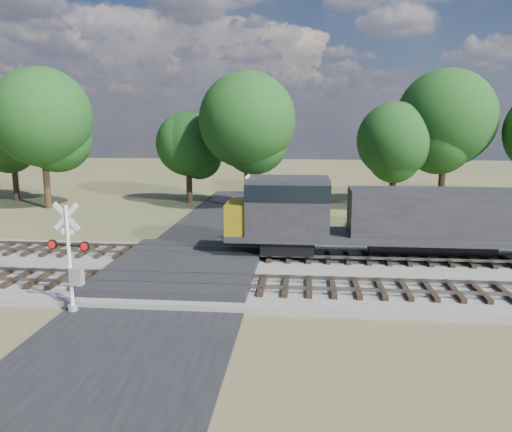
# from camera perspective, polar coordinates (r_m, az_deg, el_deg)

# --- Properties ---
(ground) EXTENTS (160.00, 160.00, 0.00)m
(ground) POSITION_cam_1_polar(r_m,az_deg,el_deg) (24.25, -8.40, -6.91)
(ground) COLOR #434F2A
(ground) RESTS_ON ground
(ballast_bed) EXTENTS (140.00, 10.00, 0.30)m
(ballast_bed) POSITION_cam_1_polar(r_m,az_deg,el_deg) (24.40, 15.52, -6.71)
(ballast_bed) COLOR gray
(ballast_bed) RESTS_ON ground
(road) EXTENTS (7.00, 60.00, 0.08)m
(road) POSITION_cam_1_polar(r_m,az_deg,el_deg) (24.24, -8.41, -6.82)
(road) COLOR black
(road) RESTS_ON ground
(crossing_panel) EXTENTS (7.00, 9.00, 0.62)m
(crossing_panel) POSITION_cam_1_polar(r_m,az_deg,el_deg) (24.62, -8.15, -5.87)
(crossing_panel) COLOR #262628
(crossing_panel) RESTS_ON ground
(track_near) EXTENTS (140.00, 2.60, 0.33)m
(track_near) POSITION_cam_1_polar(r_m,az_deg,el_deg) (21.70, -1.60, -7.76)
(track_near) COLOR black
(track_near) RESTS_ON ballast_bed
(track_far) EXTENTS (140.00, 2.60, 0.33)m
(track_far) POSITION_cam_1_polar(r_m,az_deg,el_deg) (26.46, -0.27, -4.38)
(track_far) COLOR black
(track_far) RESTS_ON ballast_bed
(crossing_signal_near) EXTENTS (1.75, 0.41, 4.34)m
(crossing_signal_near) POSITION_cam_1_polar(r_m,az_deg,el_deg) (20.34, -20.27, -5.58)
(crossing_signal_near) COLOR silver
(crossing_signal_near) RESTS_ON ground
(crossing_signal_far) EXTENTS (1.64, 0.43, 4.09)m
(crossing_signal_far) POSITION_cam_1_polar(r_m,az_deg,el_deg) (29.54, 0.64, -0.23)
(crossing_signal_far) COLOR silver
(crossing_signal_far) RESTS_ON ground
(equipment_shed) EXTENTS (4.10, 4.10, 2.63)m
(equipment_shed) POSITION_cam_1_polar(r_m,az_deg,el_deg) (34.37, 16.80, 0.21)
(equipment_shed) COLOR #47351E
(equipment_shed) RESTS_ON ground
(treeline) EXTENTS (83.07, 12.39, 11.90)m
(treeline) POSITION_cam_1_polar(r_m,az_deg,el_deg) (42.83, 8.00, 10.12)
(treeline) COLOR black
(treeline) RESTS_ON ground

